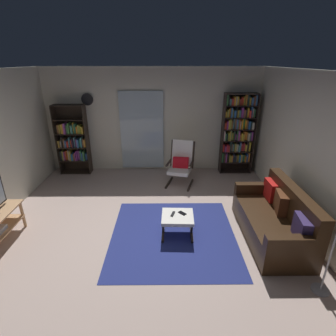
{
  "coord_description": "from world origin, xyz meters",
  "views": [
    {
      "loc": [
        0.33,
        -3.68,
        2.74
      ],
      "look_at": [
        0.37,
        0.69,
        0.92
      ],
      "focal_mm": 27.8,
      "sensor_mm": 36.0,
      "label": 1
    }
  ],
  "objects": [
    {
      "name": "ground_plane",
      "position": [
        0.0,
        0.0,
        0.0
      ],
      "size": [
        7.02,
        7.02,
        0.0
      ],
      "primitive_type": "plane",
      "color": "#B59D92"
    },
    {
      "name": "area_rug",
      "position": [
        0.45,
        -0.06,
        0.0
      ],
      "size": [
        2.07,
        2.1,
        0.01
      ],
      "primitive_type": "cube",
      "color": "navy",
      "rests_on": "ground"
    },
    {
      "name": "leather_sofa",
      "position": [
        2.11,
        -0.11,
        0.33
      ],
      "size": [
        0.8,
        1.73,
        0.89
      ],
      "color": "#342010",
      "rests_on": "ground"
    },
    {
      "name": "wall_right",
      "position": [
        2.7,
        0.0,
        1.3
      ],
      "size": [
        0.06,
        6.0,
        2.6
      ],
      "primitive_type": "cube",
      "color": "beige",
      "rests_on": "ground"
    },
    {
      "name": "wall_back",
      "position": [
        0.0,
        2.9,
        1.3
      ],
      "size": [
        5.6,
        0.06,
        2.6
      ],
      "primitive_type": "cube",
      "color": "beige",
      "rests_on": "ground"
    },
    {
      "name": "wall_clock",
      "position": [
        -1.59,
        2.82,
        1.85
      ],
      "size": [
        0.29,
        0.03,
        0.29
      ],
      "color": "silver"
    },
    {
      "name": "bookshelf_near_tv",
      "position": [
        -2.02,
        2.65,
        0.84
      ],
      "size": [
        0.76,
        0.3,
        1.75
      ],
      "color": "#2D231A",
      "rests_on": "ground"
    },
    {
      "name": "ottoman",
      "position": [
        0.52,
        -0.03,
        0.31
      ],
      "size": [
        0.54,
        0.5,
        0.37
      ],
      "color": "white",
      "rests_on": "ground"
    },
    {
      "name": "cell_phone",
      "position": [
        0.6,
        0.03,
        0.38
      ],
      "size": [
        0.15,
        0.15,
        0.01
      ],
      "primitive_type": "cube",
      "rotation": [
        0.0,
        0.0,
        0.76
      ],
      "color": "black",
      "rests_on": "ottoman"
    },
    {
      "name": "glass_door_panel",
      "position": [
        -0.28,
        2.83,
        1.05
      ],
      "size": [
        1.1,
        0.01,
        2.0
      ],
      "primitive_type": "cube",
      "color": "silver"
    },
    {
      "name": "lounge_armchair",
      "position": [
        0.68,
        1.97,
        0.53
      ],
      "size": [
        0.72,
        0.78,
        1.02
      ],
      "color": "#2D231A",
      "rests_on": "ground"
    },
    {
      "name": "tv_remote",
      "position": [
        0.44,
        -0.0,
        0.38
      ],
      "size": [
        0.08,
        0.15,
        0.02
      ],
      "primitive_type": "cube",
      "rotation": [
        0.0,
        0.0,
        -0.3
      ],
      "color": "black",
      "rests_on": "ottoman"
    },
    {
      "name": "bookshelf_near_sofa",
      "position": [
        2.12,
        2.66,
        1.08
      ],
      "size": [
        0.8,
        0.3,
        2.02
      ],
      "color": "black",
      "rests_on": "ground"
    }
  ]
}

